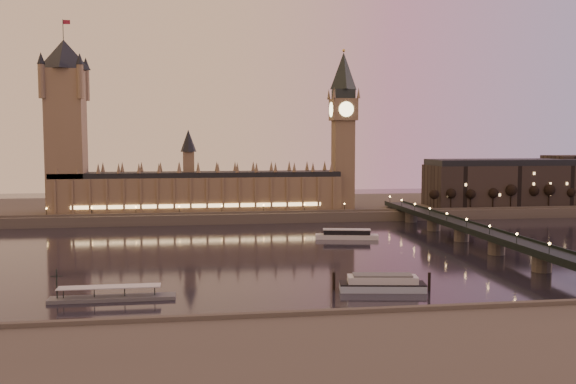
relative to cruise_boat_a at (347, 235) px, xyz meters
name	(u,v)px	position (x,y,z in m)	size (l,w,h in m)	color
ground	(290,252)	(-35.55, -34.63, -2.30)	(700.00, 700.00, 0.00)	black
far_embankment	(296,207)	(-5.55, 130.37, 0.70)	(560.00, 130.00, 6.00)	#423D35
palace_of_westminster	(198,187)	(-75.68, 86.36, 19.41)	(180.00, 26.62, 52.00)	brown
victoria_tower	(66,116)	(-155.55, 86.37, 63.49)	(31.68, 31.68, 118.00)	brown
big_ben	(343,121)	(18.43, 86.35, 61.65)	(17.68, 17.68, 104.00)	brown
westminster_bridge	(477,236)	(56.06, -34.63, 3.22)	(13.20, 260.00, 15.30)	black
city_block	(534,181)	(159.38, 96.30, 19.94)	(155.00, 45.00, 34.00)	black
bare_tree_0	(432,194)	(75.13, 74.37, 13.98)	(6.76, 6.76, 13.74)	black
bare_tree_1	(452,194)	(89.19, 74.37, 13.98)	(6.76, 6.76, 13.74)	black
bare_tree_2	(472,193)	(103.25, 74.37, 13.98)	(6.76, 6.76, 13.74)	black
bare_tree_3	(492,193)	(117.30, 74.37, 13.98)	(6.76, 6.76, 13.74)	black
bare_tree_4	(512,193)	(131.36, 74.37, 13.98)	(6.76, 6.76, 13.74)	black
bare_tree_5	(532,192)	(145.42, 74.37, 13.98)	(6.76, 6.76, 13.74)	black
bare_tree_6	(551,192)	(159.47, 74.37, 13.98)	(6.76, 6.76, 13.74)	black
bare_tree_7	(571,192)	(173.53, 74.37, 13.98)	(6.76, 6.76, 13.74)	black
cruise_boat_a	(347,235)	(0.00, 0.00, 0.00)	(33.40, 13.78, 5.22)	silver
moored_barge	(382,283)	(-15.24, -113.12, 0.33)	(33.56, 13.00, 6.23)	#9CAFC7
pontoon_pier	(112,296)	(-106.12, -111.92, -1.14)	(40.47, 6.74, 10.79)	#595B5E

